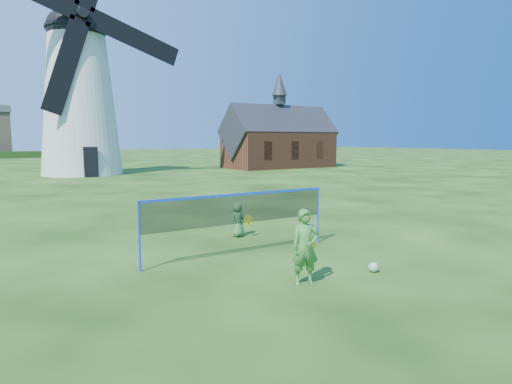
{
  "coord_description": "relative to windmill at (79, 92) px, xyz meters",
  "views": [
    {
      "loc": [
        -5.87,
        -9.03,
        2.86
      ],
      "look_at": [
        0.2,
        0.5,
        1.5
      ],
      "focal_mm": 31.05,
      "sensor_mm": 36.0,
      "label": 1
    }
  ],
  "objects": [
    {
      "name": "ground",
      "position": [
        -1.47,
        -28.52,
        -6.53
      ],
      "size": [
        220.0,
        220.0,
        0.0
      ],
      "primitive_type": "plane",
      "color": "black",
      "rests_on": "ground"
    },
    {
      "name": "windmill",
      "position": [
        0.0,
        0.0,
        0.0
      ],
      "size": [
        14.92,
        6.2,
        19.43
      ],
      "color": "silver",
      "rests_on": "ground"
    },
    {
      "name": "chapel",
      "position": [
        18.57,
        -1.17,
        -3.88
      ],
      "size": [
        11.13,
        5.39,
        9.41
      ],
      "color": "brown",
      "rests_on": "ground"
    },
    {
      "name": "badminton_net",
      "position": [
        -1.95,
        -28.34,
        -5.39
      ],
      "size": [
        5.05,
        0.05,
        1.55
      ],
      "color": "blue",
      "rests_on": "ground"
    },
    {
      "name": "player_girl",
      "position": [
        -1.97,
        -30.92,
        -5.78
      ],
      "size": [
        0.74,
        0.53,
        1.5
      ],
      "rotation": [
        0.0,
        0.0,
        -0.36
      ],
      "color": "#408635",
      "rests_on": "ground"
    },
    {
      "name": "player_boy",
      "position": [
        -0.93,
        -26.51,
        -6.02
      ],
      "size": [
        0.64,
        0.44,
        1.01
      ],
      "rotation": [
        0.0,
        0.0,
        3.37
      ],
      "color": "#3F833F",
      "rests_on": "ground"
    },
    {
      "name": "play_ball",
      "position": [
        -0.22,
        -31.1,
        -6.42
      ],
      "size": [
        0.22,
        0.22,
        0.22
      ],
      "primitive_type": "sphere",
      "color": "green",
      "rests_on": "ground"
    }
  ]
}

